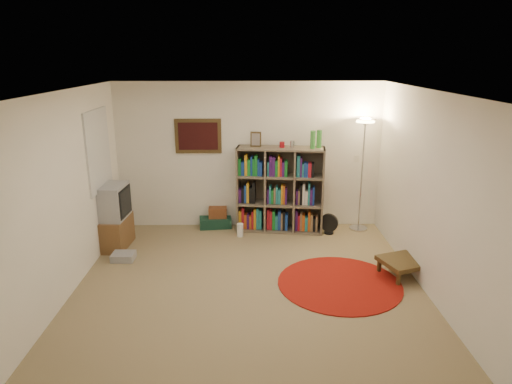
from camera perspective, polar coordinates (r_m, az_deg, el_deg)
The scene contains 11 objects.
room at distance 5.68m, azimuth -1.48°, elevation -0.05°, with size 4.54×4.54×2.54m.
bookshelf at distance 7.72m, azimuth 2.87°, elevation 0.14°, with size 1.49×0.59×1.74m.
floor_lamp at distance 7.74m, azimuth 13.40°, elevation 6.63°, with size 0.43×0.43×1.94m.
floor_fan at distance 7.80m, azimuth 9.11°, elevation -3.95°, with size 0.31×0.21×0.35m.
tv_stand at distance 7.44m, azimuth -17.63°, elevation -3.04°, with size 0.53×0.72×1.01m.
dvd_box at distance 7.07m, azimuth -16.24°, elevation -7.75°, with size 0.33×0.28×0.11m.
suitcase at distance 8.08m, azimuth -5.10°, elevation -3.72°, with size 0.58×0.41×0.18m.
wicker_basket at distance 8.02m, azimuth -4.80°, elevation -2.54°, with size 0.32×0.24×0.18m.
paper_towel at distance 7.62m, azimuth -2.00°, elevation -4.77°, with size 0.13×0.13×0.22m.
red_rug at distance 6.24m, azimuth 10.38°, elevation -11.18°, with size 1.63×1.63×0.01m.
side_table at distance 6.57m, azimuth 17.81°, elevation -8.38°, with size 0.68×0.68×0.24m.
Camera 1 is at (0.01, -5.39, 2.89)m, focal length 32.00 mm.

